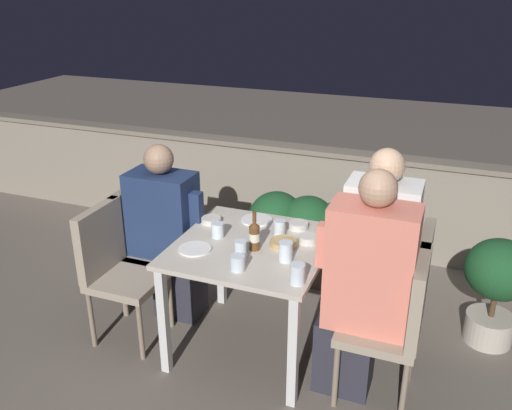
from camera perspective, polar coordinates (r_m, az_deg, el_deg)
name	(u,v)px	position (r m, az deg, el deg)	size (l,w,h in m)	color
ground_plane	(252,345)	(3.54, -0.40, -14.56)	(16.00, 16.00, 0.00)	#665B51
parapet_wall	(319,196)	(4.64, 6.67, 0.90)	(9.00, 0.18, 0.85)	gray
dining_table	(252,259)	(3.20, -0.43, -5.67)	(0.87, 0.89, 0.72)	#BCB2A3
planter_hedge	(307,233)	(4.12, 5.40, -2.98)	(0.92, 0.47, 0.65)	brown
chair_left_near	(114,262)	(3.48, -14.71, -5.81)	(0.42, 0.41, 0.88)	gray
chair_left_far	(144,238)	(3.74, -11.75, -3.41)	(0.42, 0.41, 0.88)	gray
person_navy_jumper	(168,233)	(3.62, -9.20, -2.91)	(0.50, 0.26, 1.20)	#282833
chair_right_near	(398,317)	(2.96, 14.74, -11.30)	(0.42, 0.41, 0.88)	gray
person_coral_top	(363,288)	(2.91, 11.20, -8.55)	(0.51, 0.26, 1.31)	#282833
chair_right_far	(405,285)	(3.25, 15.37, -8.13)	(0.42, 0.41, 0.88)	gray
person_white_polo	(373,258)	(3.19, 12.19, -5.47)	(0.48, 0.26, 1.32)	#282833
beer_bottle	(254,235)	(3.06, -0.17, -3.21)	(0.06, 0.06, 0.23)	brown
plate_0	(195,249)	(3.11, -6.45, -4.60)	(0.19, 0.19, 0.01)	white
plate_1	(257,220)	(3.45, 0.07, -1.57)	(0.20, 0.20, 0.01)	white
bowl_0	(211,220)	(3.43, -4.75, -1.55)	(0.12, 0.12, 0.03)	beige
bowl_1	(298,225)	(3.35, 4.48, -2.10)	(0.12, 0.12, 0.04)	beige
bowl_2	(284,242)	(3.14, 2.93, -3.96)	(0.16, 0.16, 0.03)	tan
bowl_3	(308,239)	(3.18, 5.49, -3.53)	(0.11, 0.11, 0.04)	beige
glass_cup_0	(280,228)	(3.24, 2.49, -2.43)	(0.07, 0.07, 0.10)	silver
glass_cup_1	(297,274)	(2.75, 4.38, -7.26)	(0.08, 0.08, 0.11)	silver
glass_cup_2	(238,263)	(2.87, -1.93, -6.11)	(0.08, 0.08, 0.08)	silver
glass_cup_3	(241,250)	(2.97, -1.64, -4.79)	(0.07, 0.07, 0.11)	silver
glass_cup_4	(286,252)	(2.96, 3.14, -4.91)	(0.08, 0.08, 0.11)	silver
glass_cup_5	(218,230)	(3.23, -4.05, -2.65)	(0.08, 0.08, 0.09)	silver
potted_plant	(498,282)	(3.66, 24.10, -7.39)	(0.42, 0.42, 0.70)	#B2A899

